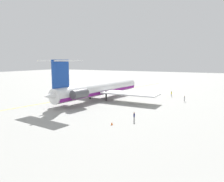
# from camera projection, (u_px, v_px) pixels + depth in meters

# --- Properties ---
(ground) EXTENTS (336.16, 336.16, 0.00)m
(ground) POSITION_uv_depth(u_px,v_px,m) (88.00, 97.00, 69.60)
(ground) COLOR #9E9E99
(main_jetliner) EXTENTS (40.47, 35.78, 11.78)m
(main_jetliner) POSITION_uv_depth(u_px,v_px,m) (98.00, 89.00, 64.46)
(main_jetliner) COLOR white
(main_jetliner) RESTS_ON ground
(ground_crew_near_nose) EXTENTS (0.39, 0.28, 1.75)m
(ground_crew_near_nose) POSITION_uv_depth(u_px,v_px,m) (171.00, 93.00, 70.48)
(ground_crew_near_nose) COLOR black
(ground_crew_near_nose) RESTS_ON ground
(ground_crew_near_tail) EXTENTS (0.33, 0.37, 1.84)m
(ground_crew_near_tail) POSITION_uv_depth(u_px,v_px,m) (134.00, 115.00, 41.65)
(ground_crew_near_tail) COLOR black
(ground_crew_near_tail) RESTS_ON ground
(ground_crew_portside) EXTENTS (0.42, 0.28, 1.74)m
(ground_crew_portside) POSITION_uv_depth(u_px,v_px,m) (185.00, 98.00, 61.58)
(ground_crew_portside) COLOR black
(ground_crew_portside) RESTS_ON ground
(safety_cone_nose) EXTENTS (0.40, 0.40, 0.55)m
(safety_cone_nose) POSITION_uv_depth(u_px,v_px,m) (100.00, 88.00, 90.93)
(safety_cone_nose) COLOR #EA590F
(safety_cone_nose) RESTS_ON ground
(safety_cone_wingtip) EXTENTS (0.40, 0.40, 0.55)m
(safety_cone_wingtip) POSITION_uv_depth(u_px,v_px,m) (112.00, 123.00, 39.48)
(safety_cone_wingtip) COLOR #EA590F
(safety_cone_wingtip) RESTS_ON ground
(taxiway_centreline) EXTENTS (106.98, 20.38, 0.01)m
(taxiway_centreline) POSITION_uv_depth(u_px,v_px,m) (79.00, 97.00, 69.55)
(taxiway_centreline) COLOR gold
(taxiway_centreline) RESTS_ON ground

